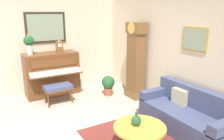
% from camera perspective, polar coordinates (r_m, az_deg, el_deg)
% --- Properties ---
extents(ground_plane, '(6.40, 6.00, 0.10)m').
position_cam_1_polar(ground_plane, '(4.64, -9.49, -15.70)').
color(ground_plane, '#B2A899').
extents(wall_left, '(0.13, 4.90, 2.80)m').
position_cam_1_polar(wall_left, '(6.57, -18.23, 6.42)').
color(wall_left, beige).
rests_on(wall_left, ground_plane).
extents(wall_back, '(5.30, 0.13, 2.80)m').
position_cam_1_polar(wall_back, '(5.37, 14.54, 4.89)').
color(wall_back, beige).
rests_on(wall_back, ground_plane).
extents(piano, '(0.87, 1.44, 1.19)m').
position_cam_1_polar(piano, '(6.42, -15.14, -0.91)').
color(piano, brown).
rests_on(piano, ground_plane).
extents(piano_bench, '(0.42, 0.70, 0.48)m').
position_cam_1_polar(piano_bench, '(5.80, -13.69, -4.55)').
color(piano_bench, brown).
rests_on(piano_bench, ground_plane).
extents(grandfather_clock, '(0.52, 0.34, 2.03)m').
position_cam_1_polar(grandfather_clock, '(5.93, 6.00, 1.87)').
color(grandfather_clock, brown).
rests_on(grandfather_clock, ground_plane).
extents(couch, '(1.90, 0.80, 0.84)m').
position_cam_1_polar(couch, '(4.70, 18.59, -10.88)').
color(couch, '#424C70').
rests_on(couch, ground_plane).
extents(coffee_table, '(0.88, 0.88, 0.44)m').
position_cam_1_polar(coffee_table, '(3.85, 7.10, -14.54)').
color(coffee_table, gold).
rests_on(coffee_table, ground_plane).
extents(mantel_clock, '(0.13, 0.18, 0.38)m').
position_cam_1_polar(mantel_clock, '(6.33, -13.35, 6.01)').
color(mantel_clock, brown).
rests_on(mantel_clock, piano).
extents(flower_vase, '(0.26, 0.26, 0.58)m').
position_cam_1_polar(flower_vase, '(6.13, -20.55, 6.55)').
color(flower_vase, silver).
rests_on(flower_vase, piano).
extents(green_jug, '(0.17, 0.17, 0.24)m').
position_cam_1_polar(green_jug, '(3.83, 6.23, -12.72)').
color(green_jug, '#234C33').
rests_on(green_jug, coffee_table).
extents(potted_plant, '(0.36, 0.36, 0.56)m').
position_cam_1_polar(potted_plant, '(6.20, -0.98, -3.63)').
color(potted_plant, '#935138').
rests_on(potted_plant, ground_plane).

